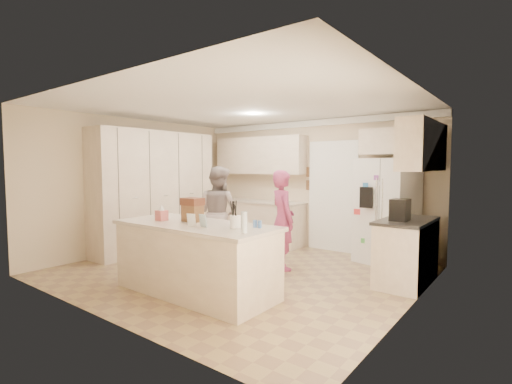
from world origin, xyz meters
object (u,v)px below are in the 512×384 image
Objects in this scene: dollhouse_body at (193,213)px; teen_boy at (219,213)px; refrigerator at (386,211)px; island_base at (195,260)px; coffee_maker at (400,210)px; tissue_box at (162,215)px; teen_girl at (283,220)px; utensil_crock at (235,222)px.

dollhouse_body is 0.16× the size of teen_boy.
island_base is (-1.51, -3.02, -0.46)m from refrigerator.
coffee_maker is 2.14× the size of tissue_box.
island_base is 1.32× the size of teen_boy.
refrigerator is 1.08× the size of teen_boy.
teen_girl is (0.83, 1.76, -0.19)m from tissue_box.
utensil_crock is (-1.40, -1.85, -0.07)m from coffee_maker.
dollhouse_body is at bearing -140.71° from coffee_maker.
utensil_crock is 2.18m from teen_boy.
tissue_box is at bearing -153.43° from dollhouse_body.
teen_girl is at bearing -173.34° from teen_boy.
dollhouse_body is (-1.66, -2.92, 0.14)m from refrigerator.
refrigerator reaches higher than coffee_maker.
teen_girl is at bearing 74.59° from dollhouse_body.
teen_girl reaches higher than island_base.
dollhouse_body is (-2.20, -1.80, -0.03)m from coffee_maker.
teen_girl is at bearing -117.32° from refrigerator.
coffee_maker is 3.28m from tissue_box.
coffee_maker is 0.19× the size of teen_girl.
refrigerator reaches higher than teen_girl.
teen_boy is (-1.63, 1.45, -0.17)m from utensil_crock.
utensil_crock is at bearing -3.58° from dollhouse_body.
tissue_box is at bearing -108.65° from refrigerator.
coffee_maker is 2.84m from dollhouse_body.
teen_boy reaches higher than teen_girl.
coffee_maker is 3.06m from teen_boy.
island_base is at bearing 10.30° from tissue_box.
refrigerator is at bearing 56.62° from tissue_box.
coffee_maker is at bearing -137.34° from teen_girl.
teen_boy reaches higher than dollhouse_body.
teen_boy is (-3.03, -0.40, -0.24)m from coffee_maker.
tissue_box is at bearing 99.75° from teen_girl.
island_base is 15.71× the size of tissue_box.
teen_boy is 1.04× the size of teen_girl.
tissue_box is 0.08× the size of teen_boy.
teen_girl is (-1.23, -1.36, -0.10)m from refrigerator.
tissue_box is 1.96m from teen_girl.
teen_girl is (1.26, 0.17, -0.03)m from teen_boy.
dollhouse_body is 1.64m from teen_boy.
coffee_maker is 2.00× the size of utensil_crock.
island_base is (-2.05, -1.90, -0.63)m from coffee_maker.
coffee_maker is at bearing 39.29° from dollhouse_body.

